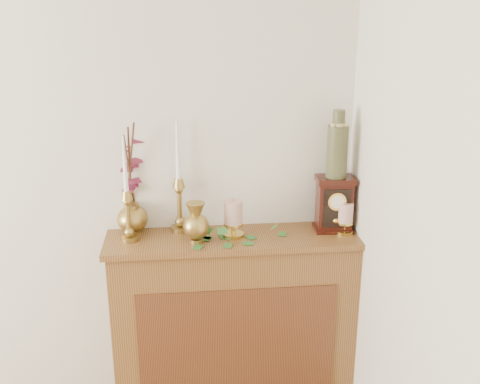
{
  "coord_description": "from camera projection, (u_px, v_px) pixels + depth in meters",
  "views": [
    {
      "loc": [
        1.16,
        -0.4,
        1.99
      ],
      "look_at": [
        1.42,
        2.05,
        1.17
      ],
      "focal_mm": 42.0,
      "sensor_mm": 36.0,
      "label": 1
    }
  ],
  "objects": [
    {
      "name": "pillar_candle_left",
      "position": [
        233.0,
        217.0,
        2.68
      ],
      "size": [
        0.1,
        0.1,
        0.19
      ],
      "rotation": [
        0.0,
        0.0,
        -0.02
      ],
      "color": "gold",
      "rests_on": "console_shelf"
    },
    {
      "name": "console_shelf",
      "position": [
        234.0,
        325.0,
        2.87
      ],
      "size": [
        1.24,
        0.34,
        0.93
      ],
      "color": "brown",
      "rests_on": "ground"
    },
    {
      "name": "pillar_candle_right",
      "position": [
        345.0,
        216.0,
        2.72
      ],
      "size": [
        0.09,
        0.09,
        0.17
      ],
      "rotation": [
        0.0,
        0.0,
        0.23
      ],
      "color": "gold",
      "rests_on": "console_shelf"
    },
    {
      "name": "candlestick_center",
      "position": [
        179.0,
        196.0,
        2.73
      ],
      "size": [
        0.09,
        0.09,
        0.55
      ],
      "rotation": [
        0.0,
        0.0,
        -0.31
      ],
      "color": "#9E863F",
      "rests_on": "console_shelf"
    },
    {
      "name": "ginger_jar",
      "position": [
        132.0,
        181.0,
        2.72
      ],
      "size": [
        0.23,
        0.24,
        0.56
      ],
      "rotation": [
        0.0,
        0.0,
        0.09
      ],
      "color": "#9E863F",
      "rests_on": "console_shelf"
    },
    {
      "name": "candlestick_left",
      "position": [
        128.0,
        208.0,
        2.61
      ],
      "size": [
        0.08,
        0.08,
        0.51
      ],
      "rotation": [
        0.0,
        0.0,
        -0.14
      ],
      "color": "#9E863F",
      "rests_on": "console_shelf"
    },
    {
      "name": "ivy_garland",
      "position": [
        236.0,
        239.0,
        2.64
      ],
      "size": [
        0.47,
        0.15,
        0.08
      ],
      "rotation": [
        0.0,
        0.0,
        -0.26
      ],
      "color": "#2E6626",
      "rests_on": "console_shelf"
    },
    {
      "name": "ceramic_vase",
      "position": [
        337.0,
        148.0,
        2.66
      ],
      "size": [
        0.1,
        0.1,
        0.32
      ],
      "rotation": [
        0.0,
        0.0,
        -0.05
      ],
      "color": "#183125",
      "rests_on": "mantel_clock"
    },
    {
      "name": "bud_vase",
      "position": [
        196.0,
        223.0,
        2.6
      ],
      "size": [
        0.12,
        0.12,
        0.2
      ],
      "rotation": [
        0.0,
        0.0,
        -0.42
      ],
      "color": "#9E863F",
      "rests_on": "console_shelf"
    },
    {
      "name": "mantel_clock",
      "position": [
        334.0,
        204.0,
        2.75
      ],
      "size": [
        0.19,
        0.14,
        0.28
      ],
      "rotation": [
        0.0,
        0.0,
        -0.05
      ],
      "color": "#36100A",
      "rests_on": "console_shelf"
    }
  ]
}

